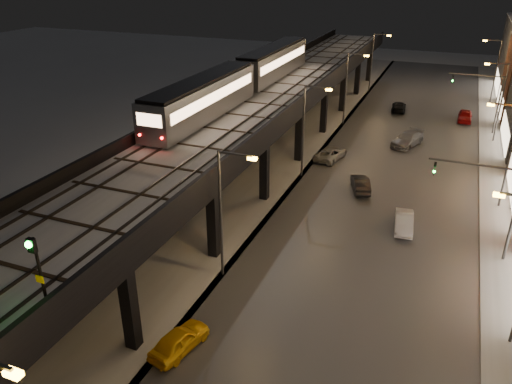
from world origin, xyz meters
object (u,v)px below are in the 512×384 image
(car_onc_silver, at_px, (404,223))
(car_onc_white, at_px, (407,140))
(car_mid_silver, at_px, (330,154))
(car_near_white, at_px, (360,184))
(car_onc_red, at_px, (465,116))
(rail_signal, at_px, (36,259))
(subway_train, at_px, (243,77))
(car_mid_dark, at_px, (399,107))
(car_taxi, at_px, (179,341))

(car_onc_silver, bearing_deg, car_onc_white, 88.94)
(car_mid_silver, bearing_deg, car_onc_white, -122.18)
(car_near_white, xyz_separation_m, car_onc_red, (8.44, 26.24, 0.07))
(car_mid_silver, relative_size, car_onc_white, 0.90)
(car_onc_red, bearing_deg, rail_signal, -104.87)
(rail_signal, distance_m, car_onc_silver, 28.25)
(car_onc_silver, height_order, car_onc_white, car_onc_white)
(car_mid_silver, xyz_separation_m, car_onc_red, (12.90, 19.71, 0.07))
(car_near_white, bearing_deg, car_onc_red, -126.75)
(subway_train, bearing_deg, car_onc_silver, -31.06)
(car_near_white, bearing_deg, car_mid_dark, -108.59)
(subway_train, xyz_separation_m, car_onc_red, (22.23, 21.13, -7.60))
(car_mid_dark, bearing_deg, car_mid_silver, 73.80)
(car_mid_silver, bearing_deg, rail_signal, 96.45)
(subway_train, relative_size, car_taxi, 9.16)
(car_taxi, bearing_deg, car_mid_dark, -83.61)
(car_taxi, height_order, car_onc_red, car_onc_red)
(car_mid_dark, xyz_separation_m, car_onc_white, (2.72, -13.66, 0.10))
(car_taxi, bearing_deg, car_onc_silver, -106.19)
(car_mid_silver, relative_size, car_onc_red, 1.11)
(car_onc_white, bearing_deg, subway_train, -132.26)
(car_onc_silver, bearing_deg, subway_train, 142.06)
(car_mid_silver, height_order, car_mid_dark, same)
(car_near_white, relative_size, car_onc_white, 0.77)
(subway_train, relative_size, car_onc_red, 8.31)
(subway_train, height_order, car_mid_dark, subway_train)
(car_onc_silver, xyz_separation_m, car_onc_white, (-2.04, 19.98, 0.11))
(subway_train, xyz_separation_m, car_onc_white, (16.35, 8.90, -7.56))
(car_taxi, distance_m, car_onc_silver, 20.63)
(car_taxi, height_order, car_mid_dark, car_taxi)
(car_onc_silver, relative_size, car_onc_red, 0.92)
(car_mid_silver, distance_m, car_onc_silver, 15.43)
(car_mid_silver, bearing_deg, car_onc_red, -112.20)
(car_onc_silver, relative_size, car_onc_white, 0.75)
(subway_train, distance_m, rail_signal, 35.85)
(rail_signal, height_order, car_mid_dark, rail_signal)
(subway_train, xyz_separation_m, car_near_white, (13.79, -5.11, -7.66))
(car_near_white, height_order, car_onc_red, car_onc_red)
(subway_train, relative_size, car_onc_silver, 9.05)
(car_taxi, height_order, car_mid_silver, car_taxi)
(car_mid_silver, height_order, car_onc_white, car_onc_white)
(car_taxi, relative_size, car_mid_silver, 0.82)
(car_near_white, bearing_deg, car_onc_white, -119.28)
(subway_train, bearing_deg, car_mid_silver, 8.65)
(car_mid_dark, distance_m, car_onc_silver, 33.98)
(car_onc_white, bearing_deg, car_onc_red, 83.49)
(car_mid_dark, bearing_deg, car_onc_red, 165.80)
(car_onc_silver, bearing_deg, car_mid_dark, 91.18)
(car_onc_white, bearing_deg, car_near_white, -81.19)
(car_onc_red, bearing_deg, car_onc_silver, -96.00)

